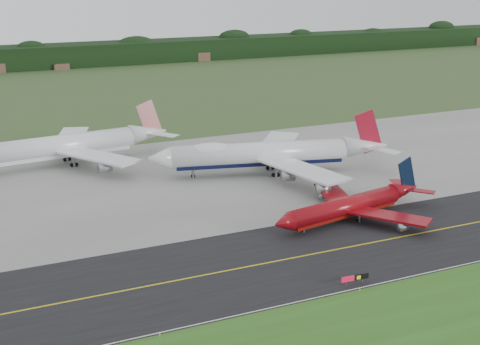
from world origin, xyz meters
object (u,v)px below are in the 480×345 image
jet_ba_747 (268,154)px  taxiway_sign (355,278)px  jet_star_tail (68,146)px  jet_red_737 (352,205)px

jet_ba_747 → taxiway_sign: size_ratio=12.29×
jet_star_tail → taxiway_sign: size_ratio=11.41×
jet_red_737 → taxiway_sign: 31.87m
jet_ba_747 → jet_red_737: (1.60, -37.36, -2.43)m
jet_ba_747 → jet_star_tail: size_ratio=1.08×
jet_star_tail → taxiway_sign: jet_star_tail is taller
jet_red_737 → taxiway_sign: (-17.06, -26.86, -1.87)m
jet_ba_747 → jet_red_737: jet_ba_747 is taller
jet_red_737 → jet_star_tail: 83.28m
jet_red_737 → taxiway_sign: size_ratio=7.93×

